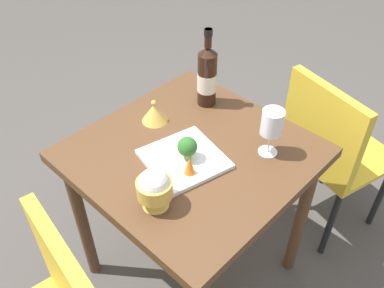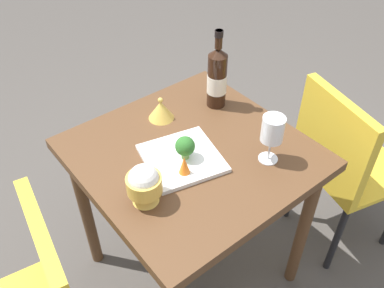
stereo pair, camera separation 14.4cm
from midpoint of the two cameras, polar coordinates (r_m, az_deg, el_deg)
ground_plane at (r=2.04m, az=-2.12°, el=-16.64°), size 8.00×8.00×0.00m
dining_table at (r=1.54m, az=-2.69°, el=-3.92°), size 0.76×0.76×0.74m
chair_by_wall at (r=1.88m, az=16.23°, el=-0.31°), size 0.49×0.49×0.85m
wine_bottle at (r=1.62m, az=-0.49°, el=9.25°), size 0.08×0.08×0.32m
wine_glass at (r=1.39m, az=8.07°, el=2.68°), size 0.08×0.08×0.18m
rice_bowl at (r=1.25m, az=-8.52°, el=-6.19°), size 0.11×0.11×0.14m
rice_bowl_lid at (r=1.59m, az=-7.81°, el=4.21°), size 0.10×0.10×0.09m
serving_plate at (r=1.42m, az=-4.02°, el=-2.21°), size 0.30×0.30×0.02m
broccoli_floret at (r=1.38m, az=-3.65°, el=-0.56°), size 0.07×0.07×0.09m
carrot_garnish_left at (r=1.34m, az=-3.44°, el=-3.11°), size 0.04×0.04×0.07m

